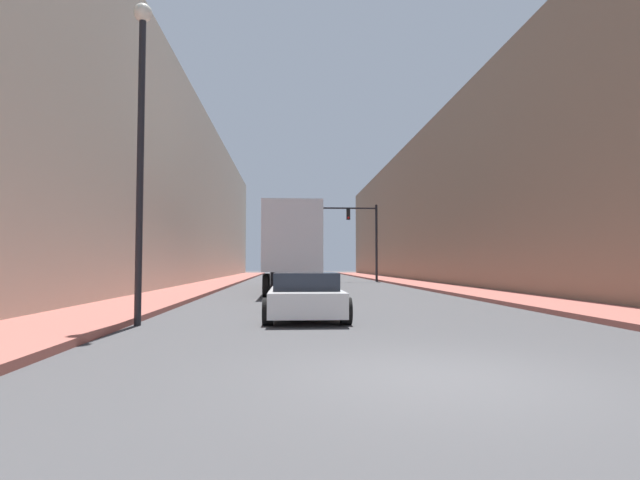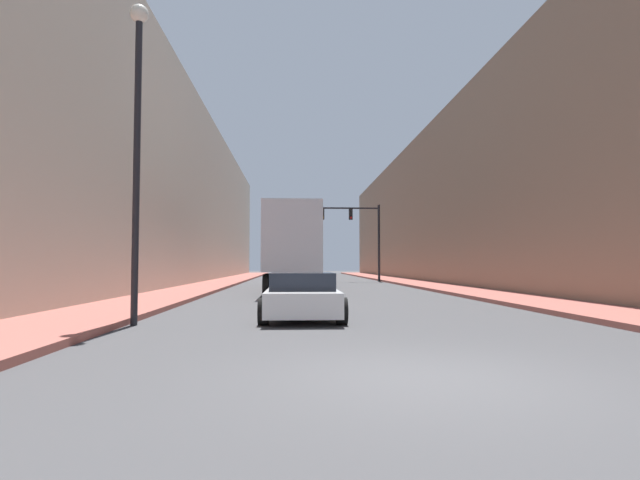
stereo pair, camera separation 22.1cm
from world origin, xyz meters
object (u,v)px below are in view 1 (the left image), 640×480
Objects in this scene: sedan_car at (305,295)px; street_lamp at (141,120)px; traffic_signal_gantry at (356,228)px; semi_truck at (291,248)px.

street_lamp is at bearing -158.76° from sedan_car.
sedan_car is 5.99m from street_lamp.
traffic_signal_gantry is (5.09, 27.42, 3.84)m from sedan_car.
street_lamp reaches higher than sedan_car.
street_lamp is at bearing -103.34° from semi_truck.
traffic_signal_gantry reaches higher than sedan_car.
semi_truck is at bearing 76.66° from street_lamp.
semi_truck reaches higher than sedan_car.
sedan_car is (0.30, -13.83, -1.72)m from semi_truck.
sedan_car is 28.15m from traffic_signal_gantry.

